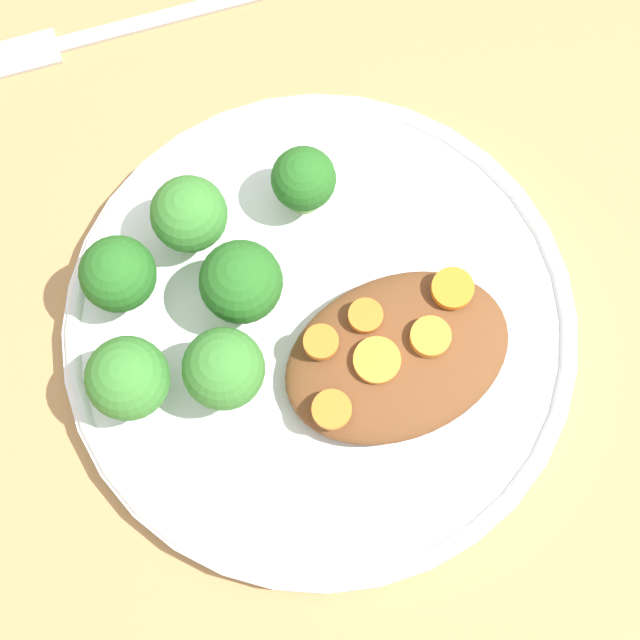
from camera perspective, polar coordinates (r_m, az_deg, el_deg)
The scene contains 16 objects.
ground_plane at distance 0.61m, azimuth -0.00°, elevation -0.82°, with size 4.00×4.00×0.00m, color tan.
plate at distance 0.60m, azimuth -0.00°, elevation -0.54°, with size 0.29×0.29×0.02m.
stew_mound at distance 0.58m, azimuth 4.14°, elevation -1.95°, with size 0.13×0.09×0.02m, color brown.
broccoli_floret_0 at distance 0.59m, azimuth -0.88°, elevation 7.45°, with size 0.04×0.04×0.05m.
broccoli_floret_1 at distance 0.59m, azimuth -6.98°, elevation 5.55°, with size 0.04×0.04×0.06m.
broccoli_floret_2 at distance 0.56m, azimuth -5.16°, elevation -2.64°, with size 0.04×0.04×0.06m.
broccoli_floret_3 at distance 0.56m, azimuth -10.20°, elevation -3.12°, with size 0.04×0.04×0.06m.
broccoli_floret_4 at distance 0.57m, azimuth -4.23°, elevation 1.98°, with size 0.05×0.05×0.06m.
broccoli_floret_5 at distance 0.58m, azimuth -10.69°, elevation 2.36°, with size 0.04×0.04×0.05m.
carrot_slice_0 at distance 0.58m, azimuth 7.08°, elevation 1.68°, with size 0.02×0.02×0.01m, color orange.
carrot_slice_1 at distance 0.57m, azimuth 0.05°, elevation -1.19°, with size 0.02×0.02×0.01m, color orange.
carrot_slice_2 at distance 0.57m, azimuth 3.05°, elevation -2.16°, with size 0.03×0.03×0.00m, color orange.
carrot_slice_3 at distance 0.56m, azimuth 0.63°, elevation -4.80°, with size 0.02×0.02×0.00m, color orange.
carrot_slice_4 at distance 0.57m, azimuth 5.91°, elevation -0.91°, with size 0.02×0.02×0.01m, color orange.
carrot_slice_5 at distance 0.57m, azimuth 2.44°, elevation 0.23°, with size 0.02×0.02×0.01m, color orange.
fork at distance 0.70m, azimuth -12.32°, elevation 14.56°, with size 0.19×0.04×0.01m.
Camera 1 is at (0.06, 0.14, 0.59)m, focal length 60.00 mm.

